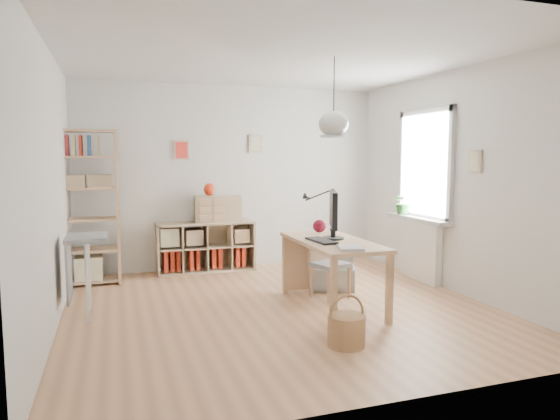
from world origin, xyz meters
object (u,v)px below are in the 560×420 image
object	(u,v)px
tall_bookshelf	(86,201)
chair	(327,261)
desk	(332,249)
storage_chest	(333,273)
cube_shelf	(204,250)
monitor	(333,212)
drawer_chest	(218,209)

from	to	relation	value
tall_bookshelf	chair	distance (m)	3.19
desk	storage_chest	size ratio (longest dim) A/B	1.89
cube_shelf	chair	xyz separation A→B (m)	(1.15, -1.82, 0.13)
cube_shelf	monitor	xyz separation A→B (m)	(1.06, -2.17, 0.75)
chair	drawer_chest	xyz separation A→B (m)	(-0.95, 1.78, 0.48)
chair	monitor	world-z (taller)	monitor
cube_shelf	storage_chest	size ratio (longest dim) A/B	1.76
storage_chest	chair	bearing A→B (deg)	-98.89
desk	tall_bookshelf	size ratio (longest dim) A/B	0.75
desk	tall_bookshelf	world-z (taller)	tall_bookshelf
desk	monitor	world-z (taller)	monitor
chair	desk	bearing A→B (deg)	-125.29
chair	drawer_chest	world-z (taller)	drawer_chest
chair	monitor	xyz separation A→B (m)	(-0.09, -0.34, 0.62)
cube_shelf	chair	bearing A→B (deg)	-57.82
monitor	drawer_chest	size ratio (longest dim) A/B	0.89
chair	monitor	bearing A→B (deg)	-122.34
chair	storage_chest	xyz separation A→B (m)	(0.24, 0.36, -0.24)
storage_chest	drawer_chest	world-z (taller)	drawer_chest
tall_bookshelf	storage_chest	bearing A→B (deg)	-21.92
cube_shelf	tall_bookshelf	bearing A→B (deg)	-169.81
chair	storage_chest	size ratio (longest dim) A/B	0.95
monitor	drawer_chest	bearing A→B (deg)	133.33
cube_shelf	monitor	distance (m)	2.53
tall_bookshelf	monitor	bearing A→B (deg)	-35.69
monitor	drawer_chest	xyz separation A→B (m)	(-0.86, 2.13, -0.14)
cube_shelf	monitor	world-z (taller)	monitor
cube_shelf	chair	distance (m)	2.16
cube_shelf	drawer_chest	bearing A→B (deg)	-11.58
tall_bookshelf	drawer_chest	distance (m)	1.79
cube_shelf	storage_chest	xyz separation A→B (m)	(1.38, -1.47, -0.11)
desk	chair	size ratio (longest dim) A/B	1.99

